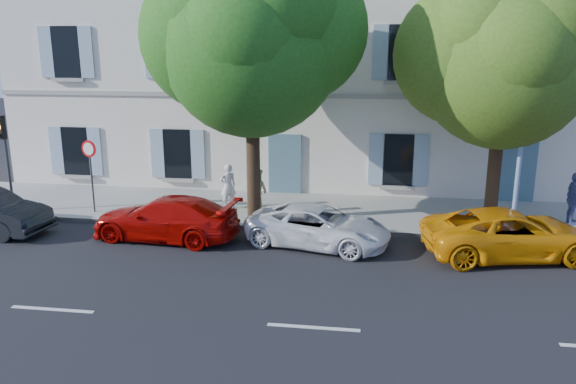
% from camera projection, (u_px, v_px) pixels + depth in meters
% --- Properties ---
extents(ground, '(90.00, 90.00, 0.00)m').
position_uv_depth(ground, '(327.00, 259.00, 15.84)').
color(ground, black).
extents(sidewalk, '(36.00, 4.50, 0.15)m').
position_uv_depth(sidewalk, '(337.00, 212.00, 20.08)').
color(sidewalk, '#A09E96').
rests_on(sidewalk, ground).
extents(kerb, '(36.00, 0.16, 0.16)m').
position_uv_depth(kerb, '(333.00, 231.00, 18.00)').
color(kerb, '#9E998E').
rests_on(kerb, ground).
extents(building, '(28.00, 7.00, 12.00)m').
position_uv_depth(building, '(347.00, 42.00, 24.09)').
color(building, silver).
rests_on(building, ground).
extents(car_red_coupe, '(4.75, 2.30, 1.33)m').
position_uv_depth(car_red_coupe, '(166.00, 218.00, 17.39)').
color(car_red_coupe, '#A80804').
rests_on(car_red_coupe, ground).
extents(car_white_coupe, '(4.66, 2.92, 1.20)m').
position_uv_depth(car_white_coupe, '(318.00, 226.00, 16.82)').
color(car_white_coupe, white).
rests_on(car_white_coupe, ground).
extents(car_yellow_supercar, '(5.23, 3.17, 1.36)m').
position_uv_depth(car_yellow_supercar, '(510.00, 234.00, 15.92)').
color(car_yellow_supercar, orange).
rests_on(car_yellow_supercar, ground).
extents(tree_left, '(5.68, 5.68, 8.80)m').
position_uv_depth(tree_left, '(251.00, 47.00, 17.42)').
color(tree_left, '#3A2819').
rests_on(tree_left, sidewalk).
extents(tree_right, '(5.19, 5.19, 7.99)m').
position_uv_depth(tree_right, '(504.00, 65.00, 17.11)').
color(tree_right, '#3A2819').
rests_on(tree_right, sidewalk).
extents(traffic_light, '(0.30, 0.39, 3.41)m').
position_uv_depth(traffic_light, '(3.00, 143.00, 19.20)').
color(traffic_light, '#383A3D').
rests_on(traffic_light, sidewalk).
extents(road_sign, '(0.58, 0.18, 2.56)m').
position_uv_depth(road_sign, '(90.00, 161.00, 19.38)').
color(road_sign, '#383A3D').
rests_on(road_sign, sidewalk).
extents(street_lamp, '(0.33, 1.61, 7.52)m').
position_uv_depth(street_lamp, '(528.00, 96.00, 16.36)').
color(street_lamp, '#7293BF').
rests_on(street_lamp, sidewalk).
extents(pedestrian_a, '(0.71, 0.65, 1.62)m').
position_uv_depth(pedestrian_a, '(228.00, 186.00, 20.14)').
color(pedestrian_a, silver).
rests_on(pedestrian_a, sidewalk).
extents(pedestrian_b, '(1.00, 0.94, 1.64)m').
position_uv_depth(pedestrian_b, '(257.00, 191.00, 19.37)').
color(pedestrian_b, '#CAB981').
rests_on(pedestrian_b, sidewalk).
extents(pedestrian_c, '(0.43, 1.02, 1.74)m').
position_uv_depth(pedestrian_c, '(574.00, 199.00, 18.28)').
color(pedestrian_c, '#515C95').
rests_on(pedestrian_c, sidewalk).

